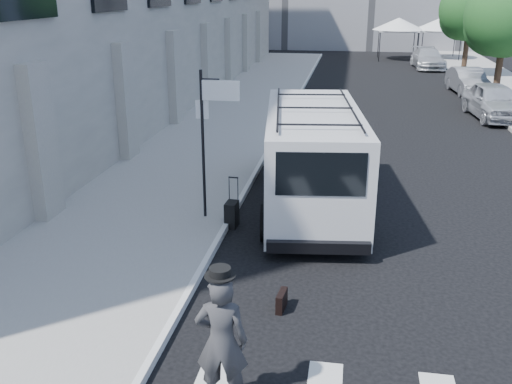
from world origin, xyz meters
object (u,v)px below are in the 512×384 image
(businessman, at_px, (222,342))
(cargo_van, at_px, (312,157))
(parked_car_a, at_px, (494,101))
(briefcase, at_px, (282,301))
(parked_car_c, at_px, (428,58))
(suitcase, at_px, (232,214))
(parked_car_b, at_px, (468,81))

(businessman, relative_size, cargo_van, 0.27)
(cargo_van, xyz_separation_m, parked_car_a, (6.97, 11.90, -0.55))
(businessman, bearing_deg, parked_car_a, -115.99)
(briefcase, xyz_separation_m, parked_car_c, (6.11, 33.58, 0.52))
(suitcase, relative_size, parked_car_a, 0.26)
(suitcase, bearing_deg, parked_car_c, 78.94)
(suitcase, relative_size, parked_car_c, 0.25)
(suitcase, distance_m, parked_car_a, 16.18)
(briefcase, bearing_deg, cargo_van, 94.97)
(briefcase, xyz_separation_m, cargo_van, (0.10, 5.22, 1.15))
(businessman, height_order, cargo_van, cargo_van)
(businessman, bearing_deg, briefcase, -106.02)
(briefcase, bearing_deg, parked_car_b, 79.24)
(cargo_van, bearing_deg, parked_car_c, 70.95)
(parked_car_a, relative_size, parked_car_b, 1.09)
(businessman, bearing_deg, suitcase, -84.17)
(cargo_van, relative_size, parked_car_c, 1.48)
(parked_car_b, bearing_deg, parked_car_c, 89.55)
(businessman, relative_size, parked_car_a, 0.43)
(businessman, distance_m, cargo_van, 7.76)
(briefcase, xyz_separation_m, suitcase, (-1.63, 3.49, 0.14))
(parked_car_b, distance_m, parked_car_c, 10.25)
(parked_car_b, bearing_deg, businessman, -112.08)
(parked_car_a, relative_size, parked_car_c, 0.94)
(businessman, height_order, parked_car_b, businessman)
(briefcase, height_order, parked_car_a, parked_car_a)
(cargo_van, bearing_deg, parked_car_a, 52.56)
(businessman, relative_size, briefcase, 4.40)
(businessman, height_order, parked_car_a, businessman)
(parked_car_b, bearing_deg, cargo_van, -116.80)
(cargo_van, height_order, parked_car_a, cargo_van)
(businessman, height_order, suitcase, businessman)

